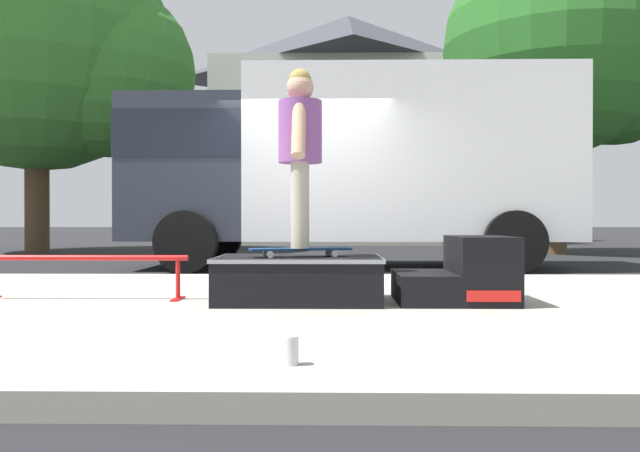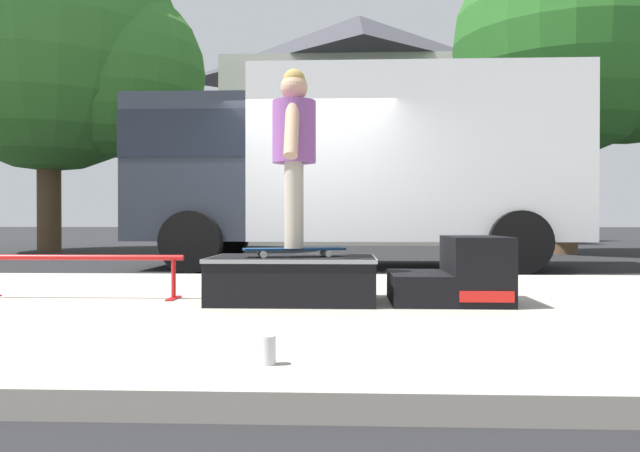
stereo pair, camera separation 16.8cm
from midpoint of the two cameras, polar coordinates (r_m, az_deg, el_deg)
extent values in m
plane|color=black|center=(7.78, -0.90, -5.06)|extent=(140.00, 140.00, 0.00)
cube|color=#A8A093|center=(4.80, -3.01, -7.77)|extent=(50.00, 5.00, 0.12)
cube|color=black|center=(4.79, -1.50, -4.95)|extent=(1.25, 0.80, 0.35)
cube|color=gray|center=(4.78, -1.50, -3.03)|extent=(1.27, 0.82, 0.03)
cube|color=black|center=(4.83, 10.13, -5.64)|extent=(0.44, 0.75, 0.23)
cube|color=black|center=(4.89, 15.24, -3.92)|extent=(0.44, 0.75, 0.51)
cube|color=red|center=(4.54, 16.31, -6.34)|extent=(0.39, 0.01, 0.08)
cylinder|color=red|center=(5.30, -20.55, -2.75)|extent=(1.69, 0.04, 0.04)
cylinder|color=red|center=(5.06, -12.54, -4.78)|extent=(0.04, 0.04, 0.33)
cube|color=red|center=(5.08, -12.53, -6.58)|extent=(0.06, 0.28, 0.01)
cube|color=navy|center=(4.73, -1.40, -2.16)|extent=(0.81, 0.39, 0.02)
cylinder|color=silver|center=(4.88, 1.28, -2.48)|extent=(0.06, 0.04, 0.05)
cylinder|color=silver|center=(4.70, 1.80, -2.59)|extent=(0.06, 0.04, 0.05)
cylinder|color=silver|center=(4.78, -4.55, -2.54)|extent=(0.06, 0.04, 0.05)
cylinder|color=silver|center=(4.60, -4.24, -2.65)|extent=(0.06, 0.04, 0.05)
cylinder|color=#B7AD99|center=(4.81, -1.34, 1.90)|extent=(0.13, 0.13, 0.66)
cylinder|color=#B7AD99|center=(4.65, -1.47, 1.95)|extent=(0.13, 0.13, 0.66)
cylinder|color=#8C4C99|center=(4.78, -1.40, 8.73)|extent=(0.34, 0.34, 0.48)
cylinder|color=tan|center=(4.98, -1.24, 8.23)|extent=(0.10, 0.29, 0.45)
cylinder|color=tan|center=(4.57, -1.58, 8.94)|extent=(0.10, 0.29, 0.45)
sphere|color=tan|center=(4.84, -1.40, 12.75)|extent=(0.21, 0.21, 0.21)
sphere|color=tan|center=(4.85, -1.40, 13.41)|extent=(0.17, 0.17, 0.17)
cylinder|color=silver|center=(2.73, -3.04, -11.51)|extent=(0.07, 0.07, 0.12)
cylinder|color=silver|center=(2.72, -3.04, -10.21)|extent=(0.06, 0.06, 0.00)
cube|color=silver|center=(10.04, 8.99, 6.18)|extent=(5.00, 2.35, 2.60)
cube|color=#282D38|center=(10.23, -10.67, 4.95)|extent=(1.90, 2.16, 2.20)
cube|color=black|center=(10.28, -10.68, 7.64)|extent=(1.92, 2.19, 0.70)
cylinder|color=black|center=(9.02, -11.40, -1.44)|extent=(0.90, 0.28, 0.90)
cylinder|color=black|center=(11.32, -8.55, -1.06)|extent=(0.90, 0.28, 0.90)
cylinder|color=black|center=(9.12, 18.58, -1.44)|extent=(0.90, 0.28, 0.90)
cylinder|color=black|center=(11.39, 15.30, -1.06)|extent=(0.90, 0.28, 0.90)
cylinder|color=brown|center=(16.39, -23.62, 3.19)|extent=(0.56, 0.56, 3.08)
sphere|color=#387A2D|center=(16.95, -23.66, 15.48)|extent=(6.37, 6.37, 6.37)
sphere|color=#387A2D|center=(16.09, -17.88, 13.39)|extent=(4.14, 4.14, 4.14)
cylinder|color=brown|center=(15.02, 22.12, 3.52)|extent=(0.56, 0.56, 3.12)
sphere|color=#286623|center=(15.52, 22.15, 15.38)|extent=(5.04, 5.04, 5.04)
sphere|color=#286623|center=(15.88, 26.97, 12.68)|extent=(3.27, 3.27, 3.27)
cube|color=silver|center=(22.97, 3.87, 6.08)|extent=(9.00, 7.50, 6.00)
cube|color=#B2ADA3|center=(18.87, 4.16, 2.43)|extent=(9.00, 0.50, 2.80)
pyramid|color=#38383F|center=(23.76, 3.87, 16.21)|extent=(9.54, 7.95, 2.40)
camera|label=1|loc=(0.08, -89.26, 0.01)|focal=34.41mm
camera|label=2|loc=(0.08, 90.74, -0.01)|focal=34.41mm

